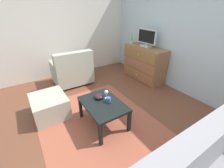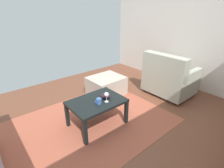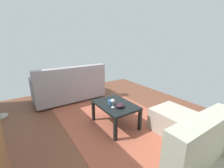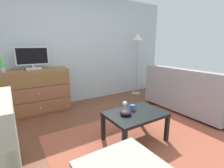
% 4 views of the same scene
% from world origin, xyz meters
% --- Properties ---
extents(ground_plane, '(5.43, 4.68, 0.05)m').
position_xyz_m(ground_plane, '(0.00, 0.00, -0.03)').
color(ground_plane, brown).
extents(wall_accent_rear, '(5.43, 0.12, 2.56)m').
position_xyz_m(wall_accent_rear, '(0.00, 2.10, 1.28)').
color(wall_accent_rear, '#B0C0CA').
rests_on(wall_accent_rear, ground_plane).
extents(wall_plain_left, '(0.12, 4.68, 2.56)m').
position_xyz_m(wall_plain_left, '(-2.47, 0.00, 1.28)').
color(wall_plain_left, silver).
rests_on(wall_plain_left, ground_plane).
extents(area_rug, '(2.60, 1.90, 0.01)m').
position_xyz_m(area_rug, '(0.20, -0.20, 0.00)').
color(area_rug, '#A5523C').
rests_on(area_rug, ground_plane).
extents(dresser, '(1.25, 0.49, 0.91)m').
position_xyz_m(dresser, '(-0.92, 1.79, 0.46)').
color(dresser, '#8D5F3D').
rests_on(dresser, ground_plane).
extents(tv, '(0.61, 0.18, 0.45)m').
position_xyz_m(tv, '(-0.94, 1.81, 1.14)').
color(tv, silver).
rests_on(tv, dresser).
extents(lava_lamp, '(0.09, 0.09, 0.33)m').
position_xyz_m(lava_lamp, '(-1.45, 1.74, 1.06)').
color(lava_lamp, '#B7B7BC').
rests_on(lava_lamp, dresser).
extents(coffee_table, '(0.83, 0.59, 0.44)m').
position_xyz_m(coffee_table, '(0.11, -0.11, 0.38)').
color(coffee_table, black).
rests_on(coffee_table, ground_plane).
extents(wine_glass, '(0.07, 0.07, 0.16)m').
position_xyz_m(wine_glass, '(0.01, 0.02, 0.55)').
color(wine_glass, silver).
rests_on(wine_glass, coffee_table).
extents(mug, '(0.11, 0.08, 0.08)m').
position_xyz_m(mug, '(0.13, -0.01, 0.48)').
color(mug, '#3A62A2').
rests_on(mug, coffee_table).
extents(bowl_decorative, '(0.16, 0.16, 0.07)m').
position_xyz_m(bowl_decorative, '(-0.06, -0.09, 0.47)').
color(bowl_decorative, '#311926').
rests_on(bowl_decorative, coffee_table).
extents(armchair, '(0.80, 0.94, 0.91)m').
position_xyz_m(armchair, '(-1.69, -0.01, 0.36)').
color(armchair, '#332319').
rests_on(armchair, ground_plane).
extents(ottoman, '(0.71, 0.61, 0.40)m').
position_xyz_m(ottoman, '(-0.65, -0.84, 0.20)').
color(ottoman, '#B3A99A').
rests_on(ottoman, ground_plane).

